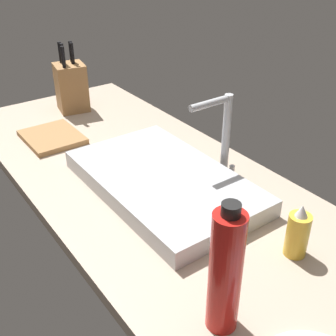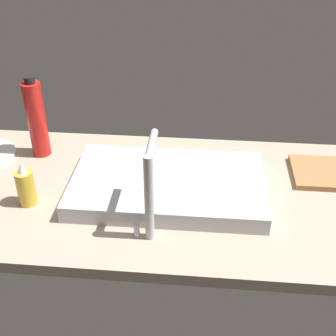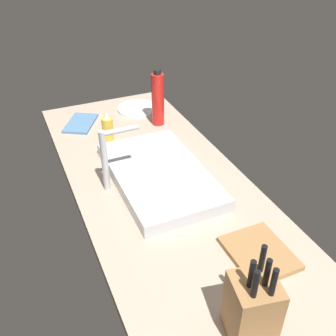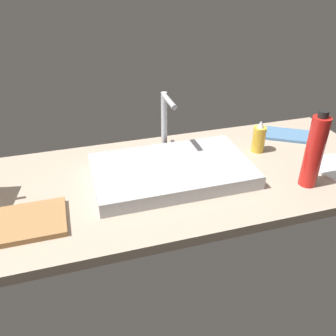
% 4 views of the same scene
% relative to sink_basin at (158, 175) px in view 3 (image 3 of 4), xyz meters
% --- Properties ---
extents(countertop_slab, '(1.71, 0.66, 0.04)m').
position_rel_sink_basin_xyz_m(countertop_slab, '(-0.04, -0.00, -0.04)').
color(countertop_slab, tan).
rests_on(countertop_slab, ground).
extents(sink_basin, '(0.57, 0.34, 0.05)m').
position_rel_sink_basin_xyz_m(sink_basin, '(0.00, 0.00, 0.00)').
color(sink_basin, '#B7BABF').
rests_on(sink_basin, countertop_slab).
extents(faucet, '(0.06, 0.15, 0.25)m').
position_rel_sink_basin_xyz_m(faucet, '(0.03, 0.18, 0.12)').
color(faucet, '#B7BABF').
rests_on(faucet, countertop_slab).
extents(knife_block, '(0.13, 0.13, 0.27)m').
position_rel_sink_basin_xyz_m(knife_block, '(-0.70, 0.04, 0.07)').
color(knife_block, '#9E7042').
rests_on(knife_block, countertop_slab).
extents(cutting_board, '(0.21, 0.18, 0.02)m').
position_rel_sink_basin_xyz_m(cutting_board, '(-0.49, -0.14, -0.02)').
color(cutting_board, '#9E7042').
rests_on(cutting_board, countertop_slab).
extents(soap_bottle, '(0.05, 0.05, 0.13)m').
position_rel_sink_basin_xyz_m(soap_bottle, '(0.40, 0.09, 0.03)').
color(soap_bottle, gold).
rests_on(soap_bottle, countertop_slab).
extents(water_bottle, '(0.06, 0.06, 0.28)m').
position_rel_sink_basin_xyz_m(water_bottle, '(0.45, -0.18, 0.11)').
color(water_bottle, red).
rests_on(water_bottle, countertop_slab).
extents(dinner_plate, '(0.21, 0.21, 0.01)m').
position_rel_sink_basin_xyz_m(dinner_plate, '(0.64, -0.14, -0.02)').
color(dinner_plate, white).
rests_on(dinner_plate, countertop_slab).
extents(dish_towel, '(0.24, 0.21, 0.01)m').
position_rel_sink_basin_xyz_m(dish_towel, '(0.59, 0.17, -0.02)').
color(dish_towel, teal).
rests_on(dish_towel, countertop_slab).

